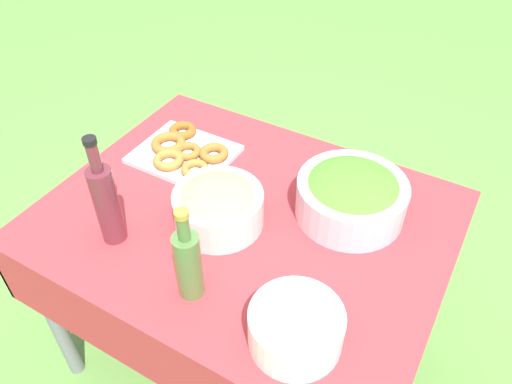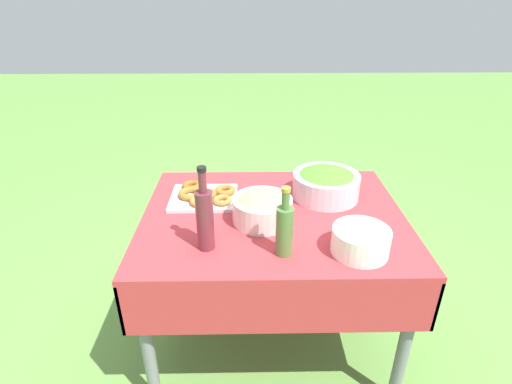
% 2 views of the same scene
% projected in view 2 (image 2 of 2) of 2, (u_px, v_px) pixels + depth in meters
% --- Properties ---
extents(ground_plane, '(14.00, 14.00, 0.00)m').
position_uv_depth(ground_plane, '(271.00, 333.00, 2.04)').
color(ground_plane, '#609342').
extents(picnic_table, '(1.12, 0.88, 0.70)m').
position_uv_depth(picnic_table, '(273.00, 234.00, 1.76)').
color(picnic_table, '#B73338').
rests_on(picnic_table, ground_plane).
extents(salad_bowl, '(0.31, 0.31, 0.13)m').
position_uv_depth(salad_bowl, '(326.00, 183.00, 1.83)').
color(salad_bowl, silver).
rests_on(salad_bowl, picnic_table).
extents(pasta_bowl, '(0.25, 0.25, 0.12)m').
position_uv_depth(pasta_bowl, '(262.00, 207.00, 1.63)').
color(pasta_bowl, silver).
rests_on(pasta_bowl, picnic_table).
extents(donut_platter, '(0.31, 0.26, 0.05)m').
position_uv_depth(donut_platter, '(204.00, 196.00, 1.82)').
color(donut_platter, silver).
rests_on(donut_platter, picnic_table).
extents(plate_stack, '(0.21, 0.21, 0.10)m').
position_uv_depth(plate_stack, '(361.00, 241.00, 1.44)').
color(plate_stack, white).
rests_on(plate_stack, picnic_table).
extents(olive_oil_bottle, '(0.06, 0.06, 0.27)m').
position_uv_depth(olive_oil_bottle, '(285.00, 229.00, 1.41)').
color(olive_oil_bottle, '#4C7238').
rests_on(olive_oil_bottle, picnic_table).
extents(wine_bottle, '(0.06, 0.06, 0.33)m').
position_uv_depth(wine_bottle, '(205.00, 218.00, 1.43)').
color(wine_bottle, maroon).
rests_on(wine_bottle, picnic_table).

